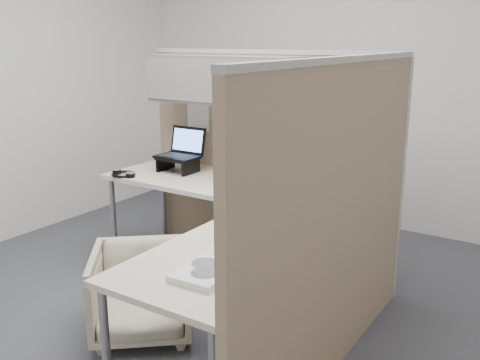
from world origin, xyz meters
The scene contains 18 objects.
ground centered at (0.00, 0.00, 0.00)m, with size 4.50×4.50×0.00m, color #3D3D42.
partition_back centered at (-0.22, 0.83, 1.10)m, with size 2.00×0.36×1.63m.
partition_right centered at (0.90, -0.07, 0.82)m, with size 0.07×2.03×1.63m.
desk centered at (0.12, 0.13, 0.69)m, with size 2.00×1.98×0.73m.
office_chair centered at (-0.18, -0.37, 0.29)m, with size 0.56×0.53×0.58m, color #BDAB96.
monitor_left centered at (0.08, 0.72, 1.00)m, with size 0.44×0.20×0.47m.
monitor_right centered at (0.59, 0.56, 1.00)m, with size 0.36×0.31×0.47m.
laptop_station centered at (-0.67, 0.61, 0.86)m, with size 0.31×0.27×0.33m.
keyboard centered at (0.23, 0.36, 0.74)m, with size 0.44×0.15×0.02m, color black.
mouse centered at (0.51, 0.28, 0.75)m, with size 0.10×0.06×0.04m, color black.
travel_mug centered at (0.40, 0.61, 0.81)m, with size 0.07×0.07×0.15m.
soda_can_green centered at (0.75, 0.34, 0.79)m, with size 0.07×0.07×0.12m, color #1E3FA5.
soda_can_silver centered at (0.59, 0.51, 0.79)m, with size 0.07×0.07×0.12m, color black.
sticky_note_d centered at (-0.10, 0.45, 0.73)m, with size 0.08×0.08×0.01m, color yellow.
sticky_note_b centered at (-0.02, 0.27, 0.73)m, with size 0.08×0.08×0.01m, color yellow.
headphones centered at (-0.93, 0.26, 0.74)m, with size 0.22×0.20×0.03m.
paper_stack centered at (0.60, -0.78, 0.75)m, with size 0.23×0.28×0.03m.
desk_clock centered at (0.59, -0.22, 0.78)m, with size 0.10×0.10×0.10m.
Camera 1 is at (1.86, -2.45, 1.71)m, focal length 40.00 mm.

